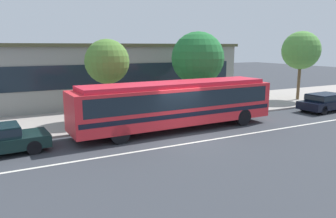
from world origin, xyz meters
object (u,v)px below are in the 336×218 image
(street_tree_mid_block, at_px, (198,58))
(street_tree_near_stop, at_px, (107,62))
(pedestrian_waiting_near_sign, at_px, (102,108))
(transit_bus, at_px, (177,102))
(street_tree_far_end, at_px, (301,51))
(sedan_far_ahead, at_px, (326,101))

(street_tree_mid_block, bearing_deg, street_tree_near_stop, -176.83)
(pedestrian_waiting_near_sign, bearing_deg, transit_bus, -38.21)
(transit_bus, xyz_separation_m, street_tree_near_stop, (-2.79, 3.72, 2.16))
(street_tree_near_stop, relative_size, street_tree_mid_block, 0.89)
(street_tree_far_end, bearing_deg, pedestrian_waiting_near_sign, -176.48)
(sedan_far_ahead, bearing_deg, street_tree_mid_block, 151.82)
(sedan_far_ahead, relative_size, street_tree_mid_block, 0.81)
(street_tree_near_stop, bearing_deg, transit_bus, -53.15)
(street_tree_near_stop, bearing_deg, sedan_far_ahead, -15.06)
(street_tree_mid_block, relative_size, street_tree_far_end, 0.96)
(transit_bus, xyz_separation_m, street_tree_mid_block, (4.04, 4.10, 2.24))
(transit_bus, xyz_separation_m, sedan_far_ahead, (12.34, -0.35, -0.87))
(street_tree_near_stop, bearing_deg, pedestrian_waiting_near_sign, -126.79)
(transit_bus, distance_m, street_tree_near_stop, 5.13)
(pedestrian_waiting_near_sign, distance_m, street_tree_mid_block, 8.15)
(street_tree_far_end, bearing_deg, transit_bus, -164.92)
(pedestrian_waiting_near_sign, xyz_separation_m, street_tree_mid_block, (7.55, 1.34, 2.76))
(pedestrian_waiting_near_sign, distance_m, street_tree_far_end, 18.15)
(sedan_far_ahead, relative_size, pedestrian_waiting_near_sign, 2.79)
(pedestrian_waiting_near_sign, bearing_deg, street_tree_near_stop, 53.21)
(sedan_far_ahead, height_order, street_tree_far_end, street_tree_far_end)
(pedestrian_waiting_near_sign, height_order, street_tree_near_stop, street_tree_near_stop)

